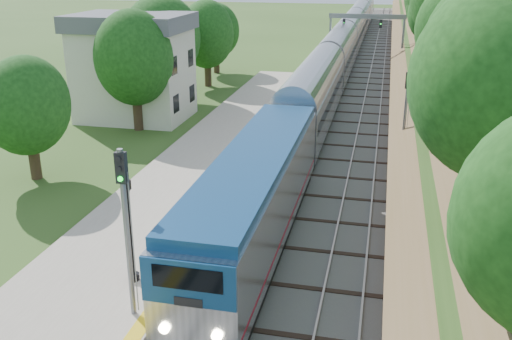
% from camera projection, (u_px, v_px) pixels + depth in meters
% --- Properties ---
extents(trackbed, '(9.50, 170.00, 0.28)m').
position_uv_depth(trackbed, '(362.00, 62.00, 69.22)').
color(trackbed, '#4C4944').
rests_on(trackbed, ground).
extents(platform, '(6.40, 68.00, 0.38)m').
position_uv_depth(platform, '(182.00, 190.00, 30.43)').
color(platform, gray).
rests_on(platform, ground).
extents(yellow_stripe, '(0.55, 68.00, 0.01)m').
position_uv_depth(yellow_stripe, '(234.00, 192.00, 29.77)').
color(yellow_stripe, gold).
rests_on(yellow_stripe, platform).
extents(embankment, '(10.64, 170.00, 11.70)m').
position_uv_depth(embankment, '(435.00, 49.00, 66.82)').
color(embankment, brown).
rests_on(embankment, ground).
extents(station_building, '(8.60, 6.60, 8.00)m').
position_uv_depth(station_building, '(134.00, 66.00, 43.71)').
color(station_building, silver).
rests_on(station_building, ground).
extents(signal_gantry, '(8.40, 0.38, 6.20)m').
position_uv_depth(signal_gantry, '(366.00, 27.00, 62.89)').
color(signal_gantry, slate).
rests_on(signal_gantry, ground).
extents(trees_behind_platform, '(7.82, 53.32, 7.21)m').
position_uv_depth(trees_behind_platform, '(112.00, 87.00, 34.43)').
color(trees_behind_platform, '#332316').
rests_on(trees_behind_platform, ground).
extents(train, '(2.83, 113.50, 4.15)m').
position_uv_depth(train, '(345.00, 47.00, 67.19)').
color(train, black).
rests_on(train, trackbed).
extents(lamppost_far, '(0.40, 0.40, 4.04)m').
position_uv_depth(lamppost_far, '(131.00, 237.00, 20.94)').
color(lamppost_far, black).
rests_on(lamppost_far, platform).
extents(signal_platform, '(0.35, 0.28, 5.92)m').
position_uv_depth(signal_platform, '(126.00, 216.00, 18.29)').
color(signal_platform, slate).
rests_on(signal_platform, platform).
extents(signal_farside, '(0.32, 0.25, 5.78)m').
position_uv_depth(signal_farside, '(406.00, 109.00, 32.90)').
color(signal_farside, slate).
rests_on(signal_farside, ground).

